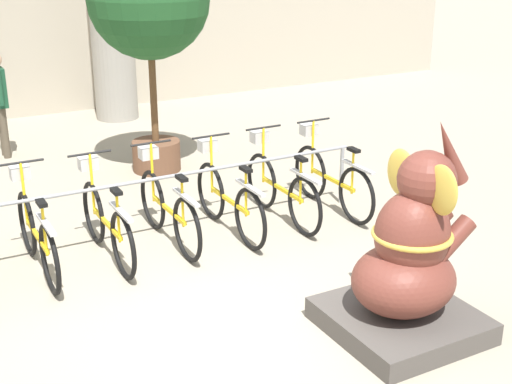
{
  "coord_description": "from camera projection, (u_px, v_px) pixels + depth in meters",
  "views": [
    {
      "loc": [
        -2.47,
        -5.09,
        3.35
      ],
      "look_at": [
        0.58,
        0.46,
        1.0
      ],
      "focal_mm": 50.0,
      "sensor_mm": 36.0,
      "label": 1
    }
  ],
  "objects": [
    {
      "name": "bike_rack",
      "position": [
        133.0,
        192.0,
        7.78
      ],
      "size": [
        5.67,
        0.05,
        0.77
      ],
      "color": "gray",
      "rests_on": "ground_plane"
    },
    {
      "name": "bicycle_4",
      "position": [
        168.0,
        208.0,
        7.95
      ],
      "size": [
        0.48,
        1.72,
        1.07
      ],
      "color": "black",
      "rests_on": "ground_plane"
    },
    {
      "name": "bicycle_3",
      "position": [
        106.0,
        221.0,
        7.58
      ],
      "size": [
        0.48,
        1.72,
        1.07
      ],
      "color": "black",
      "rests_on": "ground_plane"
    },
    {
      "name": "ground_plane",
      "position": [
        225.0,
        321.0,
        6.46
      ],
      "size": [
        60.0,
        60.0,
        0.0
      ],
      "primitive_type": "plane",
      "color": "#9E937F"
    },
    {
      "name": "potted_tree",
      "position": [
        149.0,
        5.0,
        9.69
      ],
      "size": [
        1.68,
        1.68,
        3.31
      ],
      "color": "brown",
      "rests_on": "ground_plane"
    },
    {
      "name": "elephant_statue",
      "position": [
        409.0,
        264.0,
        6.11
      ],
      "size": [
        1.22,
        1.22,
        1.91
      ],
      "color": "#4C4742",
      "rests_on": "ground_plane"
    },
    {
      "name": "bicycle_2",
      "position": [
        36.0,
        233.0,
        7.28
      ],
      "size": [
        0.48,
        1.72,
        1.07
      ],
      "color": "black",
      "rests_on": "ground_plane"
    },
    {
      "name": "bicycle_7",
      "position": [
        331.0,
        178.0,
        8.9
      ],
      "size": [
        0.48,
        1.72,
        1.07
      ],
      "color": "black",
      "rests_on": "ground_plane"
    },
    {
      "name": "bicycle_6",
      "position": [
        281.0,
        187.0,
        8.58
      ],
      "size": [
        0.48,
        1.72,
        1.07
      ],
      "color": "black",
      "rests_on": "ground_plane"
    },
    {
      "name": "bicycle_5",
      "position": [
        228.0,
        198.0,
        8.23
      ],
      "size": [
        0.48,
        1.72,
        1.07
      ],
      "color": "black",
      "rests_on": "ground_plane"
    }
  ]
}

